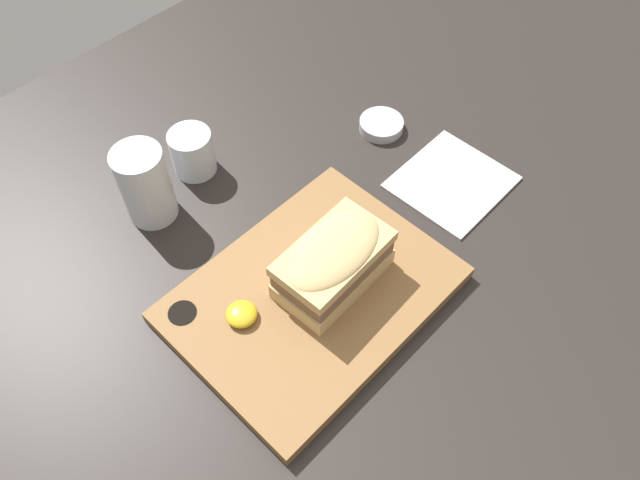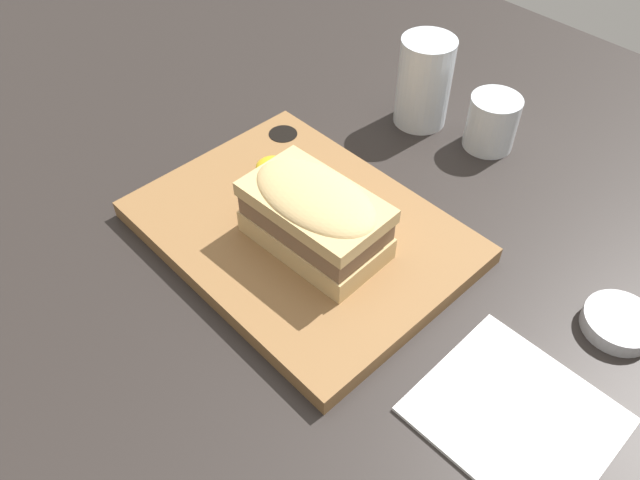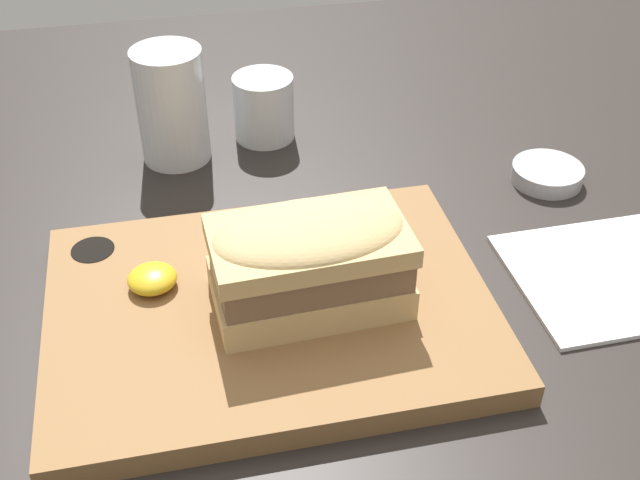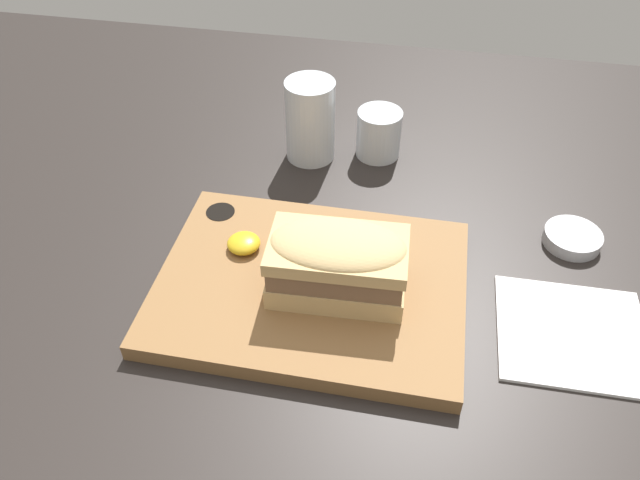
% 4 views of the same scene
% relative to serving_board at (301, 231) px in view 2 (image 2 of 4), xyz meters
% --- Properties ---
extents(dining_table, '(1.97, 1.23, 0.02)m').
position_rel_serving_board_xyz_m(dining_table, '(0.09, -0.00, -0.02)').
color(dining_table, '#282321').
rests_on(dining_table, ground).
extents(serving_board, '(0.33, 0.25, 0.02)m').
position_rel_serving_board_xyz_m(serving_board, '(0.00, 0.00, 0.00)').
color(serving_board, olive).
rests_on(serving_board, dining_table).
extents(sandwich, '(0.14, 0.09, 0.07)m').
position_rel_serving_board_xyz_m(sandwich, '(0.03, -0.01, 0.05)').
color(sandwich, tan).
rests_on(sandwich, serving_board).
extents(mustard_dollop, '(0.04, 0.04, 0.01)m').
position_rel_serving_board_xyz_m(mustard_dollop, '(-0.08, 0.03, 0.02)').
color(mustard_dollop, gold).
rests_on(mustard_dollop, serving_board).
extents(water_glass, '(0.07, 0.07, 0.11)m').
position_rel_serving_board_xyz_m(water_glass, '(-0.05, 0.25, 0.04)').
color(water_glass, silver).
rests_on(water_glass, dining_table).
extents(wine_glass, '(0.06, 0.06, 0.07)m').
position_rel_serving_board_xyz_m(wine_glass, '(0.04, 0.27, 0.02)').
color(wine_glass, silver).
rests_on(wine_glass, dining_table).
extents(napkin, '(0.15, 0.14, 0.00)m').
position_rel_serving_board_xyz_m(napkin, '(0.27, -0.01, -0.01)').
color(napkin, white).
rests_on(napkin, dining_table).
extents(condiment_dish, '(0.07, 0.07, 0.02)m').
position_rel_serving_board_xyz_m(condiment_dish, '(0.29, 0.13, -0.00)').
color(condiment_dish, '#B2B2B7').
rests_on(condiment_dish, dining_table).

